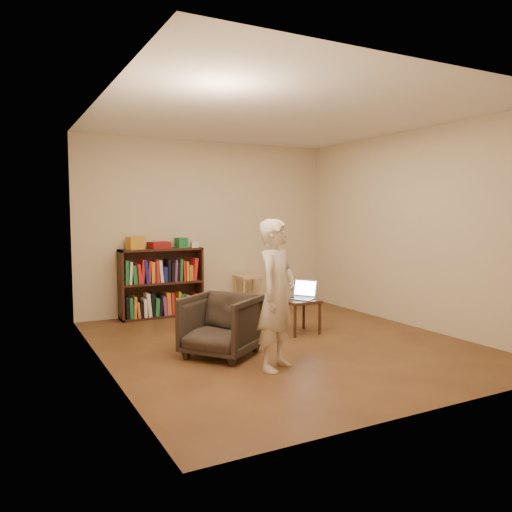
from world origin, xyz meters
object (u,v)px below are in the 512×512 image
side_table (300,305)px  laptop (303,294)px  armchair (221,325)px  stool (249,282)px  bookshelf (161,287)px  person (277,295)px

side_table → laptop: laptop is taller
armchair → stool: bearing=109.5°
stool → laptop: size_ratio=1.30×
armchair → laptop: laptop is taller
stool → bookshelf: bearing=174.3°
laptop → person: size_ratio=0.29×
side_table → person: bearing=-131.2°
bookshelf → laptop: bearing=-52.9°
bookshelf → side_table: (1.25, -1.77, -0.08)m
stool → laptop: (-0.04, -1.60, 0.04)m
bookshelf → stool: 1.36m
bookshelf → side_table: size_ratio=2.81×
stool → side_table: (-0.11, -1.64, -0.08)m
bookshelf → stool: bearing=-5.7°
person → bookshelf: bearing=61.8°
bookshelf → person: 2.92m
armchair → laptop: bearing=73.4°
bookshelf → armchair: (-0.04, -2.24, -0.11)m
bookshelf → stool: size_ratio=2.20×
stool → side_table: 1.64m
armchair → person: 0.83m
armchair → side_table: bearing=73.0°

